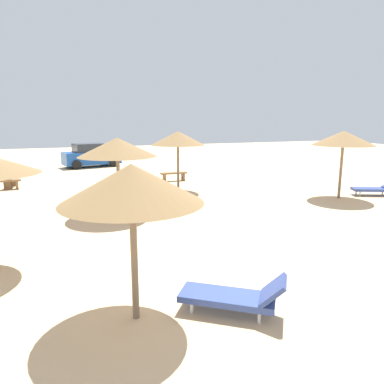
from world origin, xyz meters
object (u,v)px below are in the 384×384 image
(parasol_4, at_px, (343,138))
(bench_0, at_px, (174,175))
(lounger_1, at_px, (235,296))
(bench_1, at_px, (4,183))
(parasol_7, at_px, (178,138))
(bench_2, at_px, (11,181))
(lounger_3, at_px, (106,195))
(lounger_4, at_px, (375,189))
(parked_car, at_px, (91,156))
(parasol_1, at_px, (132,184))
(parasol_3, at_px, (117,148))

(parasol_4, distance_m, bench_0, 9.09)
(lounger_1, distance_m, bench_1, 15.24)
(parasol_7, bearing_deg, parasol_4, -33.78)
(bench_2, bearing_deg, bench_1, -111.07)
(parasol_4, xyz_separation_m, bench_0, (-5.34, 7.00, -2.28))
(bench_1, bearing_deg, lounger_3, -46.69)
(lounger_4, height_order, parked_car, parked_car)
(parasol_4, relative_size, parasol_7, 1.02)
(lounger_4, xyz_separation_m, bench_1, (-15.94, 7.74, 0.04))
(parasol_1, bearing_deg, parasol_7, 66.74)
(lounger_4, height_order, bench_1, lounger_4)
(parasol_4, distance_m, lounger_4, 3.04)
(parasol_3, distance_m, parasol_4, 9.57)
(lounger_3, distance_m, parked_car, 12.09)
(parasol_4, relative_size, lounger_3, 1.52)
(bench_0, bearing_deg, parked_car, 114.33)
(lounger_3, distance_m, bench_0, 5.89)
(parasol_1, xyz_separation_m, lounger_3, (0.86, 9.32, -2.08))
(bench_1, xyz_separation_m, parked_car, (4.98, 7.51, 0.48))
(parasol_1, height_order, bench_2, parasol_1)
(parasol_1, relative_size, bench_1, 1.78)
(bench_2, distance_m, parked_car, 8.38)
(lounger_3, bearing_deg, parasol_3, -85.83)
(parasol_1, relative_size, bench_0, 1.79)
(bench_0, distance_m, parked_car, 8.90)
(lounger_1, bearing_deg, parasol_3, 94.98)
(lounger_4, xyz_separation_m, bench_0, (-7.30, 7.15, 0.04))
(parasol_1, bearing_deg, bench_2, 102.42)
(lounger_4, xyz_separation_m, bench_2, (-15.70, 8.36, 0.04))
(lounger_4, relative_size, parked_car, 0.47)
(parasol_3, height_order, lounger_3, parasol_3)
(bench_2, bearing_deg, lounger_3, -51.92)
(parasol_4, height_order, bench_2, parasol_4)
(bench_0, height_order, parked_car, parked_car)
(bench_2, bearing_deg, parked_car, 55.48)
(lounger_4, height_order, bench_2, lounger_4)
(lounger_4, bearing_deg, parasol_1, -153.92)
(parasol_7, distance_m, bench_2, 8.96)
(parked_car, bearing_deg, lounger_1, -89.66)
(parasol_3, relative_size, parked_car, 0.66)
(parasol_3, bearing_deg, parasol_4, -4.96)
(lounger_1, xyz_separation_m, bench_1, (-5.11, 14.36, 0.03))
(parasol_7, xyz_separation_m, bench_2, (-7.64, 4.12, -2.20))
(parasol_7, relative_size, lounger_4, 1.44)
(bench_0, bearing_deg, bench_1, 176.12)
(parasol_3, xyz_separation_m, lounger_4, (11.49, -0.98, -2.13))
(parasol_1, height_order, lounger_4, parasol_1)
(lounger_3, bearing_deg, bench_2, 128.08)
(parked_car, bearing_deg, parasol_3, -92.13)
(bench_0, relative_size, bench_1, 0.99)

